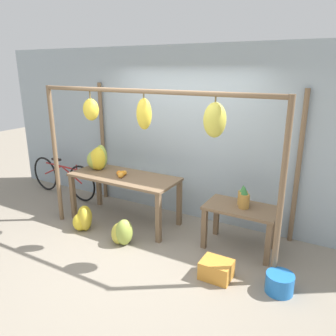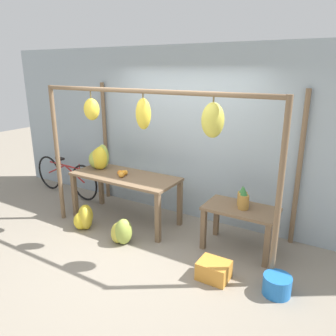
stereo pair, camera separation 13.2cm
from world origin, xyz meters
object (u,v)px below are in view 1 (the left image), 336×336
Objects in this scene: orange_pile at (121,174)px; blue_bucket at (280,283)px; fruit_crate_white at (216,270)px; banana_pile_ground_right at (121,232)px; banana_pile_ground_left at (84,219)px; pineapple_cluster at (244,198)px; parked_bicycle at (63,178)px; banana_pile_on_table at (98,159)px.

orange_pile is 0.72× the size of blue_bucket.
fruit_crate_white is (1.90, -0.67, -0.73)m from orange_pile.
banana_pile_ground_right is 1.24× the size of blue_bucket.
banana_pile_ground_right reaches higher than banana_pile_ground_left.
pineapple_cluster is 2.50m from banana_pile_ground_left.
parked_bicycle is (-3.67, 1.05, 0.26)m from fruit_crate_white.
parked_bicycle is at bearing 167.18° from banana_pile_on_table.
orange_pile is 0.96m from banana_pile_ground_right.
orange_pile is at bearing -175.45° from pineapple_cluster.
banana_pile_ground_left is 2.29m from fruit_crate_white.
banana_pile_on_table is 1.86× the size of orange_pile.
banana_pile_ground_left is at bearing -127.44° from orange_pile.
banana_pile_ground_right is (0.39, -0.57, -0.67)m from orange_pile.
banana_pile_ground_left is 1.08× the size of banana_pile_ground_right.
parked_bicycle is (-1.38, 0.89, 0.20)m from banana_pile_ground_left.
orange_pile is 0.58× the size of banana_pile_ground_right.
fruit_crate_white is 0.21× the size of parked_bicycle.
blue_bucket is (0.68, -0.72, -0.65)m from pineapple_cluster.
banana_pile_on_table reaches higher than blue_bucket.
pineapple_cluster is at bearing -3.54° from parked_bicycle.
blue_bucket is at bearing -1.02° from banana_pile_ground_left.
banana_pile_on_table is 1.43m from banana_pile_ground_right.
banana_pile_on_table is 2.73m from fruit_crate_white.
pineapple_cluster reaches higher than banana_pile_ground_right.
orange_pile is at bearing -11.12° from banana_pile_on_table.
banana_pile_on_table reaches higher than orange_pile.
banana_pile_ground_right is at bearing -4.07° from banana_pile_ground_left.
fruit_crate_white is at bearing -16.01° from parked_bicycle.
banana_pile_ground_right is at bearing -35.07° from banana_pile_on_table.
pineapple_cluster is (1.94, 0.15, -0.08)m from orange_pile.
blue_bucket is (3.01, -0.05, -0.06)m from banana_pile_ground_left.
orange_pile is 0.74× the size of pineapple_cluster.
orange_pile reaches higher than fruit_crate_white.
banana_pile_on_table reaches higher than banana_pile_ground_left.
blue_bucket is at bearing -12.14° from orange_pile.
banana_pile_on_table is at bearing -179.05° from pineapple_cluster.
fruit_crate_white is (1.51, -0.10, -0.06)m from banana_pile_ground_right.
pineapple_cluster is 1.18m from blue_bucket.
orange_pile is 1.87m from parked_bicycle.
banana_pile_on_table is at bearing 162.48° from fruit_crate_white.
orange_pile is at bearing 52.56° from banana_pile_ground_left.
pineapple_cluster is 0.98× the size of blue_bucket.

